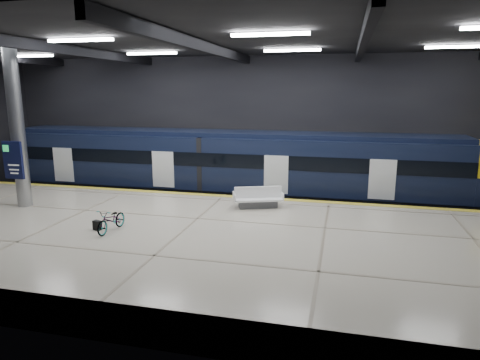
% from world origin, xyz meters
% --- Properties ---
extents(ground, '(30.00, 30.00, 0.00)m').
position_xyz_m(ground, '(0.00, 0.00, 0.00)').
color(ground, black).
rests_on(ground, ground).
extents(room_shell, '(30.10, 16.10, 8.05)m').
position_xyz_m(room_shell, '(-0.00, 0.00, 5.72)').
color(room_shell, black).
rests_on(room_shell, ground).
extents(platform, '(30.00, 11.00, 1.10)m').
position_xyz_m(platform, '(0.00, -2.50, 0.55)').
color(platform, beige).
rests_on(platform, ground).
extents(safety_strip, '(30.00, 0.40, 0.01)m').
position_xyz_m(safety_strip, '(0.00, 2.75, 1.11)').
color(safety_strip, gold).
rests_on(safety_strip, platform).
extents(rails, '(30.00, 1.52, 0.16)m').
position_xyz_m(rails, '(0.00, 5.50, 0.08)').
color(rails, gray).
rests_on(rails, ground).
extents(train, '(29.40, 2.84, 3.79)m').
position_xyz_m(train, '(1.14, 5.50, 2.06)').
color(train, black).
rests_on(train, ground).
extents(bench, '(2.29, 1.57, 0.93)m').
position_xyz_m(bench, '(2.03, 1.14, 1.43)').
color(bench, '#595B60').
rests_on(bench, platform).
extents(bicycle, '(0.68, 1.66, 0.85)m').
position_xyz_m(bicycle, '(-2.47, -3.22, 1.53)').
color(bicycle, '#99999E').
rests_on(bicycle, platform).
extents(pannier_bag, '(0.34, 0.27, 0.35)m').
position_xyz_m(pannier_bag, '(-3.07, -3.22, 1.28)').
color(pannier_bag, black).
rests_on(pannier_bag, platform).
extents(info_column, '(0.90, 0.78, 6.90)m').
position_xyz_m(info_column, '(-8.00, -1.03, 4.46)').
color(info_column, '#9EA0A5').
rests_on(info_column, platform).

